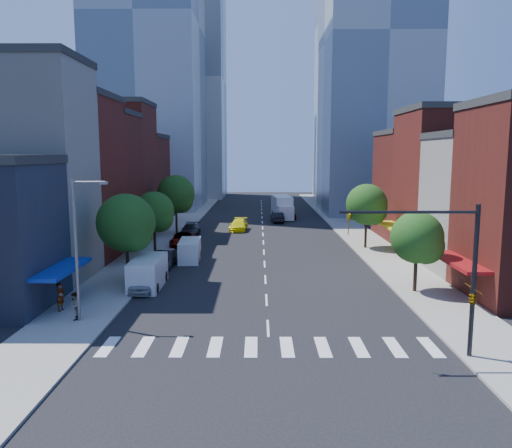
{
  "coord_description": "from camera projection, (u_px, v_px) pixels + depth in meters",
  "views": [
    {
      "loc": [
        -0.59,
        -29.53,
        10.68
      ],
      "look_at": [
        -0.8,
        10.63,
        5.0
      ],
      "focal_mm": 35.0,
      "sensor_mm": 36.0,
      "label": 1
    }
  ],
  "objects": [
    {
      "name": "tower_nw",
      "position": [
        147.0,
        25.0,
        95.25
      ],
      "size": [
        20.0,
        22.0,
        70.0
      ],
      "primitive_type": "cube",
      "color": "#8C99A8",
      "rests_on": "ground"
    },
    {
      "name": "tower_ne",
      "position": [
        375.0,
        43.0,
        87.82
      ],
      "size": [
        18.0,
        20.0,
        60.0
      ],
      "primitive_type": "cube",
      "color": "#9EA5AD",
      "rests_on": "ground"
    },
    {
      "name": "traffic_car_oncoming",
      "position": [
        277.0,
        217.0,
        78.06
      ],
      "size": [
        2.13,
        4.95,
        1.59
      ],
      "primitive_type": "imported",
      "rotation": [
        0.0,
        0.0,
        3.24
      ],
      "color": "black",
      "rests_on": "ground"
    },
    {
      "name": "pedestrian_near",
      "position": [
        60.0,
        297.0,
        33.59
      ],
      "size": [
        0.59,
        0.78,
        1.93
      ],
      "primitive_type": "imported",
      "rotation": [
        0.0,
        0.0,
        1.38
      ],
      "color": "#999999",
      "rests_on": "sidewalk_left"
    },
    {
      "name": "cargo_van_near",
      "position": [
        147.0,
        273.0,
        39.95
      ],
      "size": [
        2.37,
        5.68,
        2.41
      ],
      "rotation": [
        0.0,
        0.0,
        0.01
      ],
      "color": "silver",
      "rests_on": "ground"
    },
    {
      "name": "tree_left_mid",
      "position": [
        155.0,
        213.0,
        51.86
      ],
      "size": [
        4.2,
        4.2,
        6.65
      ],
      "color": "black",
      "rests_on": "sidewalk_left"
    },
    {
      "name": "tree_left_far",
      "position": [
        177.0,
        196.0,
        65.63
      ],
      "size": [
        5.0,
        5.0,
        7.75
      ],
      "color": "black",
      "rests_on": "sidewalk_left"
    },
    {
      "name": "traffic_signal",
      "position": [
        463.0,
        281.0,
        25.64
      ],
      "size": [
        7.24,
        2.24,
        8.0
      ],
      "color": "black",
      "rests_on": "sidewalk_right"
    },
    {
      "name": "streetlight",
      "position": [
        79.0,
        241.0,
        31.04
      ],
      "size": [
        2.25,
        0.25,
        9.0
      ],
      "color": "slate",
      "rests_on": "sidewalk_left"
    },
    {
      "name": "bldg_left_4",
      "position": [
        106.0,
        170.0,
        66.78
      ],
      "size": [
        12.0,
        9.0,
        17.0
      ],
      "primitive_type": "cube",
      "color": "maroon",
      "rests_on": "ground"
    },
    {
      "name": "tree_right_far",
      "position": [
        368.0,
        206.0,
        55.66
      ],
      "size": [
        4.6,
        4.6,
        7.2
      ],
      "color": "black",
      "rests_on": "sidewalk_right"
    },
    {
      "name": "crosswalk",
      "position": [
        269.0,
        347.0,
        27.76
      ],
      "size": [
        19.0,
        3.0,
        0.01
      ],
      "primitive_type": "cube",
      "color": "silver",
      "rests_on": "ground"
    },
    {
      "name": "bldg_right_3",
      "position": [
        428.0,
        187.0,
        63.38
      ],
      "size": [
        12.0,
        10.0,
        13.0
      ],
      "primitive_type": "cube",
      "color": "#561B15",
      "rests_on": "ground"
    },
    {
      "name": "taxi",
      "position": [
        239.0,
        225.0,
        69.72
      ],
      "size": [
        2.64,
        5.61,
        1.58
      ],
      "primitive_type": "imported",
      "rotation": [
        0.0,
        0.0,
        -0.08
      ],
      "color": "#FFF20D",
      "rests_on": "ground"
    },
    {
      "name": "bldg_left_2",
      "position": [
        55.0,
        181.0,
        50.02
      ],
      "size": [
        12.0,
        9.0,
        16.0
      ],
      "primitive_type": "cube",
      "color": "maroon",
      "rests_on": "ground"
    },
    {
      "name": "tower_far_e",
      "position": [
        371.0,
        19.0,
        109.17
      ],
      "size": [
        22.0,
        22.0,
        80.0
      ],
      "primitive_type": "cube",
      "color": "#8C99A8",
      "rests_on": "ground"
    },
    {
      "name": "tree_right_near",
      "position": [
        419.0,
        240.0,
        37.93
      ],
      "size": [
        4.0,
        4.0,
        6.2
      ],
      "color": "black",
      "rests_on": "sidewalk_right"
    },
    {
      "name": "parked_car_rear",
      "position": [
        190.0,
        230.0,
        64.84
      ],
      "size": [
        2.34,
        5.54,
        1.6
      ],
      "primitive_type": "imported",
      "rotation": [
        0.0,
        0.0,
        -0.02
      ],
      "color": "black",
      "rests_on": "ground"
    },
    {
      "name": "bldg_right_2",
      "position": [
        460.0,
        184.0,
        53.34
      ],
      "size": [
        12.0,
        10.0,
        15.0
      ],
      "primitive_type": "cube",
      "color": "maroon",
      "rests_on": "ground"
    },
    {
      "name": "box_truck",
      "position": [
        282.0,
        208.0,
        83.32
      ],
      "size": [
        3.5,
        9.27,
        3.65
      ],
      "rotation": [
        0.0,
        0.0,
        0.09
      ],
      "color": "silver",
      "rests_on": "ground"
    },
    {
      "name": "sidewalk_right",
      "position": [
        351.0,
        229.0,
        70.26
      ],
      "size": [
        5.0,
        120.0,
        0.15
      ],
      "primitive_type": "cube",
      "color": "gray",
      "rests_on": "ground"
    },
    {
      "name": "parked_car_front",
      "position": [
        145.0,
        282.0,
        38.98
      ],
      "size": [
        1.85,
        4.45,
        1.5
      ],
      "primitive_type": "imported",
      "rotation": [
        0.0,
        0.0,
        -0.02
      ],
      "color": "#A3A3A7",
      "rests_on": "ground"
    },
    {
      "name": "bldg_right_1",
      "position": [
        499.0,
        206.0,
        44.64
      ],
      "size": [
        12.0,
        8.0,
        12.0
      ],
      "primitive_type": "cube",
      "color": "#B4B0A6",
      "rests_on": "ground"
    },
    {
      "name": "parked_car_third",
      "position": [
        182.0,
        239.0,
        58.14
      ],
      "size": [
        2.62,
        5.43,
        1.49
      ],
      "primitive_type": "imported",
      "rotation": [
        0.0,
        0.0,
        0.03
      ],
      "color": "#999999",
      "rests_on": "ground"
    },
    {
      "name": "tower_far_w",
      "position": [
        187.0,
        82.0,
        120.97
      ],
      "size": [
        18.0,
        18.0,
        56.0
      ],
      "primitive_type": "cube",
      "color": "#9EA5AD",
      "rests_on": "ground"
    },
    {
      "name": "bldg_left_5",
      "position": [
        126.0,
        181.0,
        76.47
      ],
      "size": [
        12.0,
        10.0,
        13.0
      ],
      "primitive_type": "cube",
      "color": "#561B15",
      "rests_on": "ground"
    },
    {
      "name": "ground",
      "position": [
        268.0,
        328.0,
        30.73
      ],
      "size": [
        220.0,
        220.0,
        0.0
      ],
      "primitive_type": "plane",
      "color": "black",
      "rests_on": "ground"
    },
    {
      "name": "sidewalk_left",
      "position": [
        174.0,
        229.0,
        70.39
      ],
      "size": [
        5.0,
        120.0,
        0.15
      ],
      "primitive_type": "cube",
      "color": "gray",
      "rests_on": "ground"
    },
    {
      "name": "parked_car_second",
      "position": [
        164.0,
        260.0,
        47.02
      ],
      "size": [
        1.66,
        4.68,
        1.54
      ],
      "primitive_type": "imported",
      "rotation": [
        0.0,
        0.0,
        -0.01
      ],
      "color": "black",
      "rests_on": "ground"
    },
    {
      "name": "pedestrian_far",
      "position": [
        74.0,
        306.0,
        31.77
      ],
      "size": [
        0.77,
        0.94,
        1.77
      ],
      "primitive_type": "imported",
      "rotation": [
        0.0,
        0.0,
        -1.44
      ],
      "color": "#999999",
      "rests_on": "sidewalk_left"
    },
    {
      "name": "bldg_left_3",
      "position": [
        85.0,
        181.0,
        58.5
      ],
      "size": [
        12.0,
        8.0,
        15.0
      ],
      "primitive_type": "cube",
      "color": "#561B15",
      "rests_on": "ground"
    },
    {
      "name": "tree_left_near",
      "position": [
        128.0,
        225.0,
        40.92
      ],
      "size": [
        4.8,
        4.8,
        7.3
      ],
      "color": "black",
      "rests_on": "sidewalk_left"
    },
    {
      "name": "cargo_van_far",
      "position": [
        190.0,
        251.0,
        49.91
      ],
      "size": [
        2.28,
        5.08,
        2.12
      ],
      "rotation": [
        0.0,
        0.0,
        0.06
      ],
      "color": "white",
      "rests_on": "ground"
    },
    {
      "name": "bldg_left_1",
      "position": [
        14.0,
        174.0,
        41.46
      ],
      "size": [
        12.0,
        8.0,
        18.0
      ],
      "primitive_type": "cube",
      "color": "#B4B0A6",
      "rests_on": "ground"
    },
    {
      "name": "traffic_car_far",
      "position": [
        289.0,
        214.0,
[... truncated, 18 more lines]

